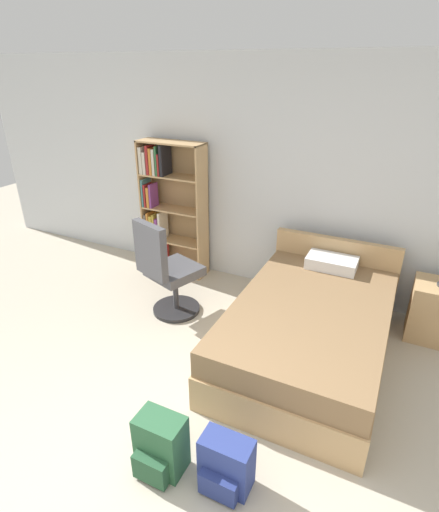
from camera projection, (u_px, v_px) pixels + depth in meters
name	position (u px, v px, depth m)	size (l,w,h in m)	color
wall_back	(293.00, 182.00, 4.37)	(9.00, 0.06, 2.60)	silver
bookshelf	(167.00, 207.00, 4.99)	(0.83, 0.29, 1.66)	tan
bed	(311.00, 327.00, 3.66)	(1.31, 2.08, 0.81)	tan
office_chair	(167.00, 272.00, 4.14)	(0.62, 0.68, 1.10)	#232326
nightstand	(438.00, 312.00, 3.87)	(0.52, 0.45, 0.58)	tan
backpack_blue	(226.00, 465.00, 2.52)	(0.33, 0.25, 0.38)	navy
backpack_green	(160.00, 446.00, 2.62)	(0.32, 0.28, 0.42)	#2D603D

